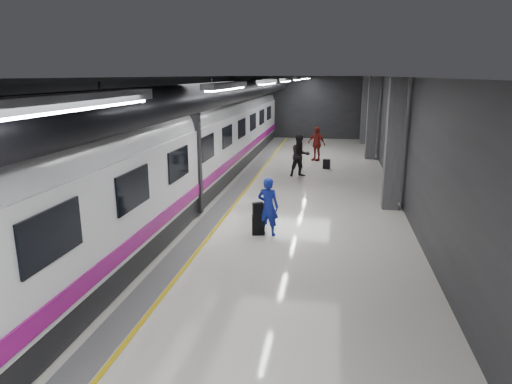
{
  "coord_description": "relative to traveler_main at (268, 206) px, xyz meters",
  "views": [
    {
      "loc": [
        2.52,
        -14.11,
        4.58
      ],
      "look_at": [
        0.31,
        -1.25,
        1.22
      ],
      "focal_mm": 32.0,
      "sensor_mm": 36.0,
      "label": 1
    }
  ],
  "objects": [
    {
      "name": "suitcase_far",
      "position": [
        1.49,
        10.16,
        -0.63
      ],
      "size": [
        0.37,
        0.29,
        0.48
      ],
      "primitive_type": "cube",
      "rotation": [
        0.0,
        0.0,
        -0.25
      ],
      "color": "black",
      "rests_on": "ground"
    },
    {
      "name": "traveler_far_b",
      "position": [
        0.87,
        12.36,
        0.07
      ],
      "size": [
        1.16,
        0.98,
        1.87
      ],
      "primitive_type": "imported",
      "rotation": [
        0.0,
        0.0,
        -0.57
      ],
      "color": "maroon",
      "rests_on": "ground"
    },
    {
      "name": "ground",
      "position": [
        -0.71,
        1.5,
        -0.87
      ],
      "size": [
        40.0,
        40.0,
        0.0
      ],
      "primitive_type": "plane",
      "color": "silver",
      "rests_on": "ground"
    },
    {
      "name": "platform_hall",
      "position": [
        -1.0,
        2.46,
        2.67
      ],
      "size": [
        10.02,
        40.02,
        4.51
      ],
      "color": "black",
      "rests_on": "ground"
    },
    {
      "name": "shoulder_bag",
      "position": [
        -0.29,
        -0.06,
        -0.08
      ],
      "size": [
        0.33,
        0.27,
        0.39
      ],
      "primitive_type": "cube",
      "rotation": [
        0.0,
        0.0,
        0.45
      ],
      "color": "black",
      "rests_on": "suitcase_main"
    },
    {
      "name": "suitcase_main",
      "position": [
        -0.28,
        -0.03,
        -0.57
      ],
      "size": [
        0.41,
        0.31,
        0.59
      ],
      "primitive_type": "cube",
      "rotation": [
        0.0,
        0.0,
        0.25
      ],
      "color": "black",
      "rests_on": "ground"
    },
    {
      "name": "traveler_main",
      "position": [
        0.0,
        0.0,
        0.0
      ],
      "size": [
        0.7,
        0.53,
        1.73
      ],
      "primitive_type": "imported",
      "rotation": [
        0.0,
        0.0,
        2.95
      ],
      "color": "blue",
      "rests_on": "ground"
    },
    {
      "name": "traveler_far_a",
      "position": [
        0.3,
        8.12,
        0.11
      ],
      "size": [
        1.18,
        1.09,
        1.95
      ],
      "primitive_type": "imported",
      "rotation": [
        0.0,
        0.0,
        0.47
      ],
      "color": "black",
      "rests_on": "ground"
    },
    {
      "name": "train",
      "position": [
        -3.96,
        1.5,
        1.2
      ],
      "size": [
        3.05,
        38.0,
        4.05
      ],
      "color": "black",
      "rests_on": "ground"
    }
  ]
}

